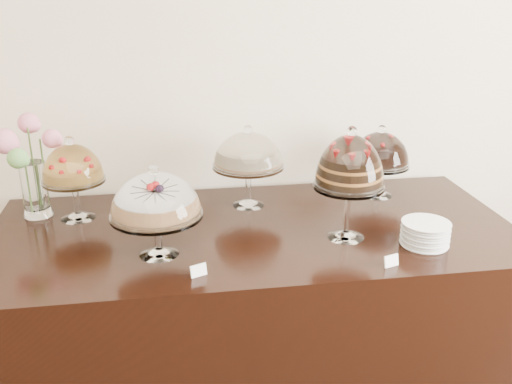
{
  "coord_description": "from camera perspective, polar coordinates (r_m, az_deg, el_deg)",
  "views": [
    {
      "loc": [
        -0.49,
        0.28,
        1.89
      ],
      "look_at": [
        -0.16,
        2.4,
        1.08
      ],
      "focal_mm": 40.0,
      "sensor_mm": 36.0,
      "label": 1
    }
  ],
  "objects": [
    {
      "name": "wall_back",
      "position": [
        2.79,
        1.33,
        12.66
      ],
      "size": [
        5.0,
        0.04,
        3.0
      ],
      "primitive_type": "cube",
      "color": "beige",
      "rests_on": "ground"
    },
    {
      "name": "display_counter",
      "position": [
        2.63,
        -0.17,
        -12.56
      ],
      "size": [
        2.2,
        1.0,
        0.9
      ],
      "primitive_type": "cube",
      "color": "black",
      "rests_on": "ground"
    },
    {
      "name": "cake_stand_sugar_sponge",
      "position": [
        2.13,
        -10.01,
        -0.71
      ],
      "size": [
        0.35,
        0.35,
        0.36
      ],
      "color": "white",
      "rests_on": "display_counter"
    },
    {
      "name": "cake_stand_choco_layer",
      "position": [
        2.24,
        9.36,
        2.56
      ],
      "size": [
        0.28,
        0.28,
        0.46
      ],
      "color": "white",
      "rests_on": "display_counter"
    },
    {
      "name": "cake_stand_cheesecake",
      "position": [
        2.56,
        -0.79,
        3.88
      ],
      "size": [
        0.33,
        0.33,
        0.38
      ],
      "color": "white",
      "rests_on": "display_counter"
    },
    {
      "name": "cake_stand_dark_choco",
      "position": [
        2.76,
        12.3,
        3.92
      ],
      "size": [
        0.28,
        0.28,
        0.35
      ],
      "color": "white",
      "rests_on": "display_counter"
    },
    {
      "name": "cake_stand_fruit_tart",
      "position": [
        2.54,
        -17.88,
        2.35
      ],
      "size": [
        0.27,
        0.27,
        0.37
      ],
      "color": "white",
      "rests_on": "display_counter"
    },
    {
      "name": "flower_vase",
      "position": [
        2.63,
        -21.85,
        2.62
      ],
      "size": [
        0.28,
        0.31,
        0.44
      ],
      "color": "white",
      "rests_on": "display_counter"
    },
    {
      "name": "plate_stack",
      "position": [
        2.34,
        16.56,
        -4.01
      ],
      "size": [
        0.18,
        0.18,
        0.09
      ],
      "color": "white",
      "rests_on": "display_counter"
    },
    {
      "name": "price_card_left",
      "position": [
        2.04,
        -5.77,
        -7.81
      ],
      "size": [
        0.06,
        0.04,
        0.04
      ],
      "primitive_type": "cube",
      "rotation": [
        -0.21,
        0.0,
        0.39
      ],
      "color": "white",
      "rests_on": "display_counter"
    },
    {
      "name": "price_card_right",
      "position": [
        2.15,
        13.38,
        -6.71
      ],
      "size": [
        0.06,
        0.03,
        0.04
      ],
      "primitive_type": "cube",
      "rotation": [
        -0.21,
        0.0,
        0.32
      ],
      "color": "white",
      "rests_on": "display_counter"
    }
  ]
}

